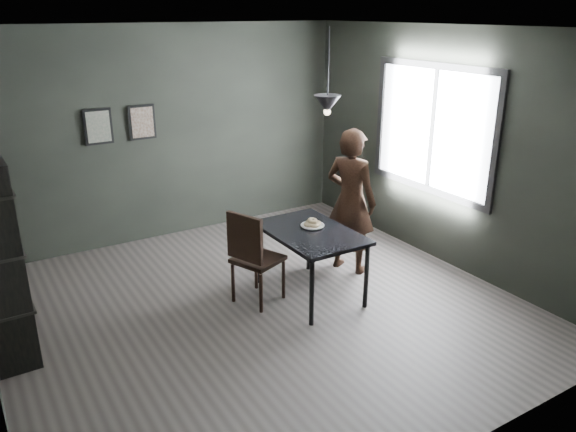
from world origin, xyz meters
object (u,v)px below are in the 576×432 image
woman (351,201)px  wood_chair (252,253)px  cafe_table (310,238)px  white_plate (312,226)px  pendant_lamp (327,104)px

woman → wood_chair: woman is taller
cafe_table → white_plate: size_ratio=5.22×
white_plate → woman: 0.71m
pendant_lamp → cafe_table: bearing=-158.2°
woman → wood_chair: 1.42m
white_plate → pendant_lamp: 1.31m
wood_chair → pendant_lamp: size_ratio=1.19×
woman → pendant_lamp: pendant_lamp is taller
pendant_lamp → woman: bearing=21.5°
white_plate → woman: woman is taller
white_plate → pendant_lamp: size_ratio=0.27×
pendant_lamp → wood_chair: bearing=176.8°
cafe_table → woman: woman is taller
white_plate → cafe_table: bearing=-132.5°
white_plate → pendant_lamp: (0.16, 0.00, 1.29)m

